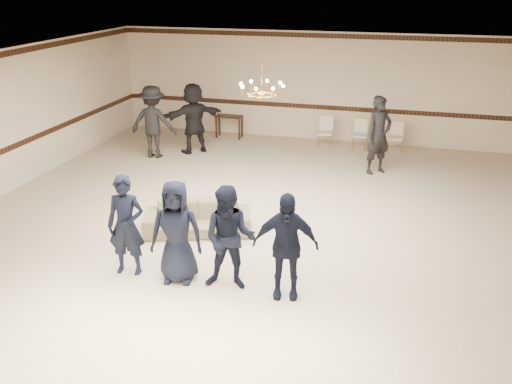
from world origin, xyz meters
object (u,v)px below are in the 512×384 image
at_px(adult_mid, 194,118).
at_px(banquet_chair_right, 396,137).
at_px(adult_left, 153,122).
at_px(banquet_chair_mid, 360,135).
at_px(banquet_chair_left, 325,132).
at_px(chandelier, 262,78).
at_px(settee, 197,218).
at_px(boy_b, 177,232).
at_px(console_table, 229,126).
at_px(boy_d, 285,246).
at_px(adult_right, 379,135).
at_px(boy_a, 126,226).
at_px(boy_c, 230,239).

distance_m(adult_mid, banquet_chair_right, 5.71).
relative_size(adult_left, banquet_chair_mid, 2.25).
bearing_deg(banquet_chair_left, adult_mid, -162.71).
height_order(chandelier, settee, chandelier).
height_order(boy_b, adult_left, adult_left).
bearing_deg(console_table, chandelier, -63.43).
bearing_deg(boy_d, settee, 129.90).
xyz_separation_m(boy_d, adult_right, (0.98, 6.26, 0.12)).
bearing_deg(adult_left, banquet_chair_right, -165.09).
bearing_deg(adult_mid, banquet_chair_left, 159.88).
distance_m(boy_b, banquet_chair_mid, 8.42).
xyz_separation_m(boy_a, banquet_chair_right, (4.07, 8.13, -0.43)).
height_order(settee, banquet_chair_right, banquet_chair_right).
bearing_deg(banquet_chair_left, settee, -108.85).
distance_m(boy_a, banquet_chair_mid, 8.70).
height_order(settee, adult_left, adult_left).
xyz_separation_m(banquet_chair_mid, console_table, (-4.00, 0.20, -0.09)).
height_order(boy_d, console_table, boy_d).
bearing_deg(boy_c, boy_b, 173.84).
xyz_separation_m(boy_c, banquet_chair_right, (2.27, 8.13, -0.43)).
distance_m(adult_left, adult_mid, 1.14).
bearing_deg(banquet_chair_right, adult_left, -159.81).
height_order(boy_c, boy_d, same).
xyz_separation_m(adult_left, banquet_chair_right, (6.39, 2.17, -0.55)).
distance_m(chandelier, banquet_chair_right, 6.30).
distance_m(boy_c, console_table, 8.78).
bearing_deg(adult_mid, banquet_chair_mid, 155.17).
xyz_separation_m(adult_right, console_table, (-4.61, 2.07, -0.64)).
xyz_separation_m(settee, banquet_chair_right, (3.51, 6.36, 0.14)).
xyz_separation_m(chandelier, adult_mid, (-2.97, 3.78, -1.89)).
height_order(boy_c, banquet_chair_mid, boy_c).
bearing_deg(adult_left, adult_right, 179.04).
height_order(chandelier, boy_d, chandelier).
distance_m(boy_d, console_table, 9.10).
distance_m(chandelier, banquet_chair_left, 5.80).
bearing_deg(boy_d, banquet_chair_mid, 76.74).
bearing_deg(adult_right, adult_left, 140.43).
distance_m(boy_d, adult_left, 7.80).
height_order(boy_a, adult_right, adult_right).
height_order(boy_a, banquet_chair_right, boy_a).
bearing_deg(console_table, banquet_chair_right, -0.24).
distance_m(boy_b, settee, 1.88).
bearing_deg(boy_a, banquet_chair_left, 67.70).
height_order(adult_left, console_table, adult_left).
bearing_deg(chandelier, banquet_chair_left, 84.35).
bearing_deg(boy_a, adult_right, 51.53).
height_order(boy_a, settee, boy_a).
height_order(adult_mid, adult_right, same).
xyz_separation_m(boy_a, boy_d, (2.70, 0.00, 0.00)).
bearing_deg(boy_a, boy_c, -8.04).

